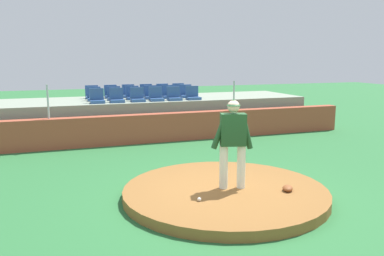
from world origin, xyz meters
name	(u,v)px	position (x,y,z in m)	size (l,w,h in m)	color
ground_plane	(225,197)	(0.00, 0.00, 0.00)	(60.00, 60.00, 0.00)	#2B6C37
pitchers_mound	(225,192)	(0.00, 0.00, 0.10)	(4.14, 4.14, 0.20)	brown
pitcher	(233,137)	(0.13, -0.05, 1.25)	(0.84, 0.39, 1.82)	white
baseball	(199,199)	(-0.76, -0.54, 0.23)	(0.07, 0.07, 0.07)	white
fielding_glove	(288,188)	(1.10, -0.58, 0.25)	(0.30, 0.20, 0.11)	brown
brick_barrier	(155,128)	(0.00, 5.74, 0.48)	(14.42, 0.40, 0.95)	#A64B33
fence_post_left	(48,102)	(-3.33, 5.74, 1.48)	(0.06, 0.06, 1.05)	silver
fence_post_right	(234,95)	(2.91, 5.74, 1.48)	(0.06, 0.06, 1.05)	silver
bleacher_platform	(141,115)	(0.00, 7.88, 0.63)	(12.61, 3.07, 1.26)	gray
stadium_chair_0	(97,98)	(-1.75, 6.88, 1.42)	(0.48, 0.44, 0.50)	#2D5189
stadium_chair_1	(117,98)	(-1.07, 6.89, 1.42)	(0.48, 0.44, 0.50)	#2D5189
stadium_chair_2	(137,97)	(-0.33, 6.89, 1.42)	(0.48, 0.44, 0.50)	#2D5189
stadium_chair_3	(156,96)	(0.35, 6.89, 1.42)	(0.48, 0.44, 0.50)	#2D5189
stadium_chair_4	(174,96)	(1.02, 6.87, 1.42)	(0.48, 0.44, 0.50)	#2D5189
stadium_chair_5	(193,95)	(1.76, 6.87, 1.42)	(0.48, 0.44, 0.50)	#2D5189
stadium_chair_6	(94,96)	(-1.76, 7.69, 1.42)	(0.48, 0.44, 0.50)	#2D5189
stadium_chair_7	(114,96)	(-1.04, 7.69, 1.42)	(0.48, 0.44, 0.50)	#2D5189
stadium_chair_8	(133,95)	(-0.35, 7.66, 1.42)	(0.48, 0.44, 0.50)	#2D5189
stadium_chair_9	(151,95)	(0.35, 7.67, 1.42)	(0.48, 0.44, 0.50)	#2D5189
stadium_chair_10	(169,94)	(1.05, 7.67, 1.42)	(0.48, 0.44, 0.50)	#2D5189
stadium_chair_11	(186,93)	(1.78, 7.71, 1.42)	(0.48, 0.44, 0.50)	#2D5189
stadium_chair_12	(92,94)	(-1.76, 8.49, 1.42)	(0.48, 0.44, 0.50)	#2D5189
stadium_chair_13	(111,94)	(-1.04, 8.49, 1.42)	(0.48, 0.44, 0.50)	#2D5189
stadium_chair_14	(129,93)	(-0.34, 8.53, 1.42)	(0.48, 0.44, 0.50)	#2D5189
stadium_chair_15	(147,93)	(0.37, 8.50, 1.42)	(0.48, 0.44, 0.50)	#2D5189
stadium_chair_16	(163,92)	(1.04, 8.48, 1.42)	(0.48, 0.44, 0.50)	#2D5189
stadium_chair_17	(179,92)	(1.74, 8.52, 1.42)	(0.48, 0.44, 0.50)	#2D5189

